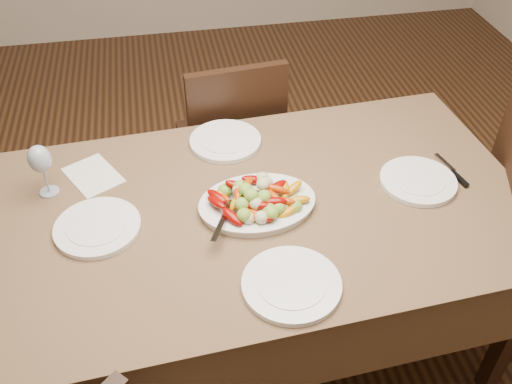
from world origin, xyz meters
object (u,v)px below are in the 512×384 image
at_px(plate_left, 98,227).
at_px(serving_platter, 257,205).
at_px(dining_table, 256,281).
at_px(plate_right, 418,181).
at_px(chair_far, 228,141).
at_px(plate_far, 225,141).
at_px(wine_glass, 43,169).
at_px(plate_near, 291,285).

bearing_deg(plate_left, serving_platter, 0.73).
xyz_separation_m(dining_table, plate_right, (0.58, 0.01, 0.39)).
distance_m(chair_far, serving_platter, 0.84).
distance_m(plate_left, plate_far, 0.61).
relative_size(plate_right, plate_far, 0.98).
height_order(plate_left, plate_far, same).
relative_size(dining_table, plate_far, 6.79).
height_order(serving_platter, wine_glass, wine_glass).
relative_size(plate_left, plate_right, 1.03).
bearing_deg(dining_table, wine_glass, 163.52).
relative_size(dining_table, serving_platter, 4.88).
bearing_deg(chair_far, plate_near, 84.86).
xyz_separation_m(chair_far, plate_right, (0.56, -0.77, 0.29)).
distance_m(plate_right, plate_near, 0.66).
xyz_separation_m(serving_platter, plate_far, (-0.05, 0.38, -0.00)).
bearing_deg(wine_glass, dining_table, -16.48).
xyz_separation_m(plate_far, plate_near, (0.08, -0.73, 0.00)).
distance_m(dining_table, plate_right, 0.70).
height_order(plate_right, wine_glass, wine_glass).
bearing_deg(plate_far, wine_glass, -164.82).
distance_m(dining_table, serving_platter, 0.39).
bearing_deg(plate_near, plate_right, 34.29).
xyz_separation_m(plate_right, plate_far, (-0.62, 0.36, 0.00)).
height_order(plate_right, plate_near, same).
distance_m(plate_far, plate_near, 0.74).
height_order(chair_far, wine_glass, wine_glass).
distance_m(plate_left, plate_right, 1.09).
distance_m(chair_far, plate_near, 1.17).
xyz_separation_m(dining_table, wine_glass, (-0.68, 0.20, 0.48)).
relative_size(serving_platter, wine_glass, 1.84).
bearing_deg(dining_table, serving_platter, -73.12).
relative_size(serving_platter, plate_right, 1.42).
bearing_deg(serving_platter, plate_far, 97.44).
bearing_deg(plate_far, dining_table, -82.77).
distance_m(plate_near, wine_glass, 0.91).
relative_size(chair_far, plate_far, 3.51).
distance_m(serving_platter, plate_far, 0.38).
relative_size(dining_table, wine_glass, 8.98).
xyz_separation_m(dining_table, serving_platter, (0.00, -0.01, 0.39)).
relative_size(plate_near, wine_glass, 1.41).
bearing_deg(serving_platter, wine_glass, 162.94).
relative_size(dining_table, chair_far, 1.94).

